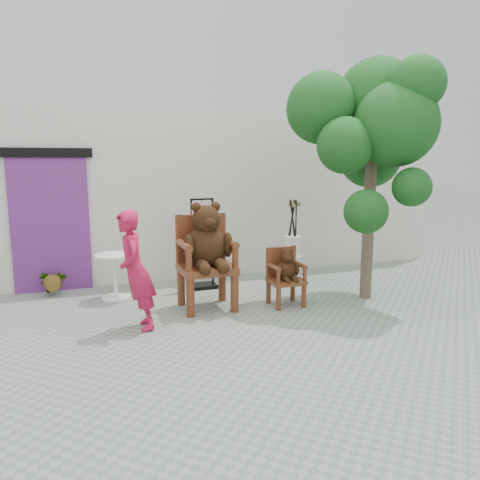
% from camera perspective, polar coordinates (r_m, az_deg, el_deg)
% --- Properties ---
extents(ground_plane, '(60.00, 60.00, 0.00)m').
position_cam_1_polar(ground_plane, '(6.49, 5.61, -9.51)').
color(ground_plane, gray).
rests_on(ground_plane, ground).
extents(back_wall, '(9.00, 1.00, 3.00)m').
position_cam_1_polar(back_wall, '(9.05, -2.72, 5.67)').
color(back_wall, silver).
rests_on(back_wall, ground).
extents(doorway, '(1.40, 0.11, 2.33)m').
position_cam_1_polar(doorway, '(8.17, -22.11, 2.18)').
color(doorway, '#692879').
rests_on(doorway, ground).
extents(chair_big, '(0.77, 0.82, 1.55)m').
position_cam_1_polar(chair_big, '(6.72, -4.15, -0.96)').
color(chair_big, '#502511').
rests_on(chair_big, ground).
extents(chair_small, '(0.49, 0.46, 0.85)m').
position_cam_1_polar(chair_small, '(6.94, 5.56, -3.82)').
color(chair_small, '#502511').
rests_on(chair_small, ground).
extents(person, '(0.38, 0.56, 1.52)m').
position_cam_1_polar(person, '(6.01, -12.58, -3.69)').
color(person, '#BD1741').
rests_on(person, ground).
extents(cafe_table, '(0.60, 0.60, 0.70)m').
position_cam_1_polar(cafe_table, '(7.49, -14.98, -3.67)').
color(cafe_table, white).
rests_on(cafe_table, ground).
extents(display_stand, '(0.45, 0.36, 1.51)m').
position_cam_1_polar(display_stand, '(7.86, -4.58, -1.69)').
color(display_stand, black).
rests_on(display_stand, ground).
extents(stool_bucket, '(0.32, 0.32, 1.45)m').
position_cam_1_polar(stool_bucket, '(8.31, 6.44, -0.69)').
color(stool_bucket, white).
rests_on(stool_bucket, ground).
extents(tree, '(1.96, 1.90, 3.67)m').
position_cam_1_polar(tree, '(7.42, 15.47, 13.60)').
color(tree, '#46392A').
rests_on(tree, ground).
extents(potted_plant, '(0.46, 0.41, 0.47)m').
position_cam_1_polar(potted_plant, '(8.10, -21.79, -4.54)').
color(potted_plant, '#0E3513').
rests_on(potted_plant, ground).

